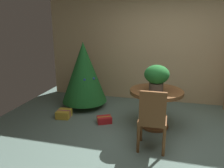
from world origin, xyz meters
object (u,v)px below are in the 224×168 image
object	(u,v)px
flower_vase	(157,76)
gift_box_gold	(64,114)
holiday_tree	(84,72)
round_dining_table	(156,102)
gift_box_red	(104,120)
wooden_chair_near	(152,118)

from	to	relation	value
flower_vase	gift_box_gold	world-z (taller)	flower_vase
holiday_tree	round_dining_table	bearing A→B (deg)	-21.62
round_dining_table	holiday_tree	distance (m)	1.77
flower_vase	gift_box_gold	size ratio (longest dim) A/B	1.49
round_dining_table	gift_box_red	xyz separation A→B (m)	(-0.94, -0.07, -0.43)
wooden_chair_near	gift_box_red	xyz separation A→B (m)	(-0.94, 0.73, -0.47)
holiday_tree	wooden_chair_near	bearing A→B (deg)	-41.71
flower_vase	wooden_chair_near	xyz separation A→B (m)	(0.01, -0.74, -0.45)
flower_vase	holiday_tree	size ratio (longest dim) A/B	0.31
flower_vase	gift_box_red	xyz separation A→B (m)	(-0.93, -0.01, -0.91)
wooden_chair_near	gift_box_gold	distance (m)	2.01
wooden_chair_near	gift_box_gold	size ratio (longest dim) A/B	3.10
wooden_chair_near	flower_vase	bearing A→B (deg)	90.65
wooden_chair_near	holiday_tree	xyz separation A→B (m)	(-1.62, 1.44, 0.27)
round_dining_table	flower_vase	distance (m)	0.49
round_dining_table	gift_box_gold	distance (m)	1.85
wooden_chair_near	round_dining_table	bearing A→B (deg)	90.00
wooden_chair_near	gift_box_gold	world-z (taller)	wooden_chair_near
gift_box_red	gift_box_gold	bearing A→B (deg)	177.78
round_dining_table	gift_box_gold	size ratio (longest dim) A/B	3.05
wooden_chair_near	holiday_tree	world-z (taller)	holiday_tree
round_dining_table	wooden_chair_near	distance (m)	0.80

